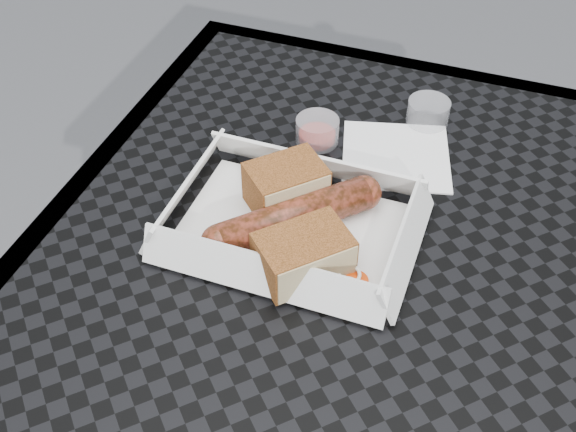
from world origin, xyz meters
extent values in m
cube|color=black|center=(0.00, 0.00, 0.74)|extent=(0.80, 0.80, 0.01)
cube|color=black|center=(0.00, 0.39, 0.73)|extent=(0.80, 0.03, 0.03)
cube|color=black|center=(-0.39, 0.00, 0.73)|extent=(0.03, 0.80, 0.03)
cylinder|color=black|center=(-0.35, 0.35, 0.36)|extent=(0.03, 0.03, 0.73)
cube|color=white|center=(-0.14, 0.04, 0.75)|extent=(0.22, 0.15, 0.00)
cylinder|color=maroon|center=(-0.14, 0.04, 0.77)|extent=(0.14, 0.14, 0.04)
sphere|color=maroon|center=(-0.08, 0.09, 0.77)|extent=(0.04, 0.04, 0.04)
sphere|color=maroon|center=(-0.20, -0.02, 0.77)|extent=(0.04, 0.04, 0.04)
cube|color=brown|center=(-0.16, 0.07, 0.77)|extent=(0.09, 0.09, 0.05)
cube|color=brown|center=(-0.11, -0.01, 0.77)|extent=(0.10, 0.10, 0.04)
cylinder|color=#D33B09|center=(-0.08, -0.01, 0.75)|extent=(0.02, 0.02, 0.00)
torus|color=white|center=(-0.07, -0.02, 0.75)|extent=(0.02, 0.02, 0.00)
cube|color=#B2D17F|center=(-0.07, -0.01, 0.75)|extent=(0.02, 0.02, 0.00)
cube|color=white|center=(-0.07, 0.19, 0.75)|extent=(0.15, 0.15, 0.00)
cylinder|color=maroon|center=(-0.17, 0.19, 0.76)|extent=(0.05, 0.05, 0.03)
cylinder|color=silver|center=(-0.05, 0.27, 0.76)|extent=(0.05, 0.05, 0.03)
camera|label=1|loc=(0.03, -0.45, 1.27)|focal=45.00mm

